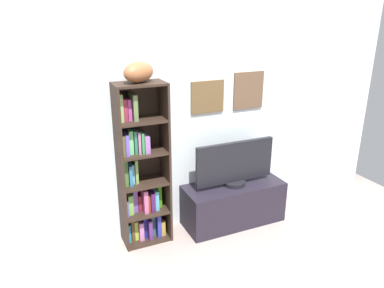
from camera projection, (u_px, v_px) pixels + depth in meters
name	position (u px, v px, depth m)	size (l,w,h in m)	color
back_wall	(178.00, 104.00, 3.31)	(4.80, 0.08, 2.46)	silver
bookshelf	(140.00, 175.00, 3.23)	(0.43, 0.27, 1.48)	#2D2018
football	(139.00, 72.00, 2.91)	(0.30, 0.17, 0.17)	#955935
tv_stand	(233.00, 203.00, 3.65)	(1.00, 0.40, 0.42)	black
television	(235.00, 164.00, 3.50)	(0.82, 0.22, 0.44)	black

